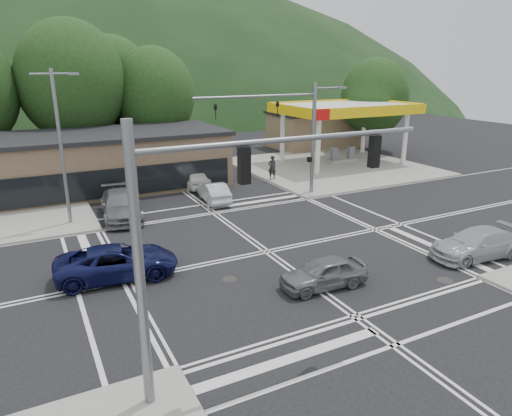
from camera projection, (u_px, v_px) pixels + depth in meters
name	position (u px, v px, depth m)	size (l,w,h in m)	color
ground	(267.00, 252.00, 23.42)	(120.00, 120.00, 0.00)	black
sidewalk_ne	(331.00, 166.00, 42.65)	(16.00, 16.00, 0.15)	gray
gas_station_canopy	(345.00, 111.00, 42.87)	(12.32, 8.34, 5.75)	silver
convenience_store	(316.00, 130.00, 52.77)	(10.00, 6.00, 3.80)	#846B4F
commercial_row	(63.00, 166.00, 33.75)	(24.00, 8.00, 4.00)	brown
hill_north	(71.00, 108.00, 99.76)	(252.00, 126.00, 140.00)	black
tree_n_b	(71.00, 82.00, 38.82)	(9.00, 9.00, 12.98)	#382619
tree_n_c	(154.00, 95.00, 42.26)	(7.60, 7.60, 10.87)	#382619
tree_n_e	(112.00, 86.00, 44.15)	(8.40, 8.40, 11.98)	#382619
tree_ne	(374.00, 97.00, 49.08)	(7.20, 7.20, 9.99)	#382619
streetlight_nw	(61.00, 141.00, 25.85)	(2.50, 0.25, 9.00)	slate
signal_mast_ne	(299.00, 126.00, 31.87)	(11.65, 0.30, 8.00)	slate
signal_mast_sw	(204.00, 224.00, 12.14)	(9.14, 0.28, 8.00)	slate
car_blue_west	(117.00, 262.00, 20.40)	(2.46, 5.34, 1.48)	#0E113E
car_grey_center	(324.00, 273.00, 19.54)	(1.56, 3.88, 1.32)	slate
car_silver_east	(477.00, 243.00, 22.58)	(2.01, 4.93, 1.43)	#A8AAAF
car_queue_a	(214.00, 192.00, 31.82)	(1.44, 4.13, 1.36)	silver
car_queue_b	(193.00, 178.00, 35.50)	(1.77, 4.39, 1.50)	silver
car_northbound	(121.00, 205.00, 28.41)	(2.29, 5.62, 1.63)	slate
pedestrian	(272.00, 167.00, 37.33)	(0.72, 0.47, 1.97)	black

